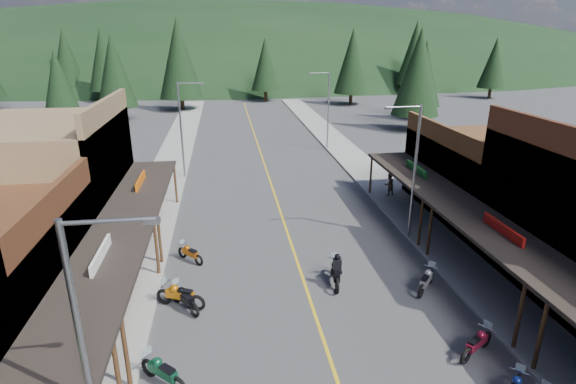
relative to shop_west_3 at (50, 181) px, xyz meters
name	(u,v)px	position (x,y,z in m)	size (l,w,h in m)	color
ground	(320,331)	(13.78, -11.30, -3.52)	(220.00, 220.00, 0.00)	#38383A
centerline	(270,182)	(13.78, 8.70, -3.51)	(0.15, 90.00, 0.01)	gold
sidewalk_west	(163,186)	(5.08, 8.70, -3.44)	(3.40, 94.00, 0.15)	gray
sidewalk_east	(371,176)	(22.48, 8.70, -3.44)	(3.40, 94.00, 0.15)	gray
shop_west_3	(50,181)	(0.00, 0.00, 0.00)	(10.90, 10.20, 8.20)	brown
shop_east_3	(487,177)	(27.54, 0.00, -0.99)	(10.90, 10.20, 6.20)	#4C2D16
streetlight_0	(90,357)	(6.83, -17.30, 0.94)	(2.16, 0.18, 8.00)	gray
streetlight_1	(183,126)	(6.83, 10.70, 0.94)	(2.16, 0.18, 8.00)	gray
streetlight_2	(413,167)	(20.74, -3.30, 0.94)	(2.16, 0.18, 8.00)	gray
streetlight_3	(327,107)	(20.74, 18.70, 0.94)	(2.16, 0.18, 8.00)	gray
ridge_hill	(233,71)	(13.78, 123.70, -3.52)	(310.00, 140.00, 60.00)	black
pine_1	(103,60)	(-10.22, 58.70, 3.72)	(5.88, 5.88, 12.50)	black
pine_2	(179,58)	(3.78, 46.70, 4.47)	(6.72, 6.72, 14.00)	black
pine_3	(265,64)	(17.78, 54.70, 2.96)	(5.04, 5.04, 11.00)	black
pine_4	(352,61)	(31.78, 48.70, 3.72)	(5.88, 5.88, 12.50)	black
pine_5	(415,53)	(47.78, 60.70, 4.47)	(6.72, 6.72, 14.00)	black
pine_6	(494,63)	(59.78, 52.70, 2.96)	(5.04, 5.04, 11.00)	black
pine_7	(66,58)	(-18.22, 64.70, 3.72)	(5.88, 5.88, 12.50)	black
pine_8	(59,86)	(-8.22, 28.70, 2.46)	(4.48, 4.48, 10.00)	black
pine_9	(424,74)	(37.78, 33.70, 2.86)	(4.93, 4.93, 10.80)	black
pine_10	(114,71)	(-4.22, 38.70, 3.27)	(5.38, 5.38, 11.60)	black
pine_11	(418,72)	(33.78, 26.70, 3.67)	(5.82, 5.82, 12.40)	black
bike_west_7	(163,371)	(7.71, -13.49, -2.90)	(0.73, 2.18, 1.25)	#0E472C
bike_west_8	(185,298)	(8.12, -8.93, -2.90)	(0.72, 2.15, 1.23)	black
bike_west_9	(180,294)	(7.92, -8.72, -2.85)	(0.78, 2.35, 1.34)	#AB620C
bike_west_10	(190,252)	(8.08, -4.42, -2.97)	(0.64, 1.92, 1.10)	#A9530C
bike_east_7	(477,342)	(19.37, -13.57, -2.93)	(0.69, 2.06, 1.18)	maroon
bike_east_8	(426,279)	(19.42, -8.95, -2.91)	(0.71, 2.12, 1.21)	#9A999E
rider_on_bike	(336,271)	(15.28, -7.77, -2.81)	(1.11, 2.41, 1.77)	black
pedestrian_east_b	(389,184)	(22.19, 3.78, -2.51)	(0.83, 0.48, 1.71)	brown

